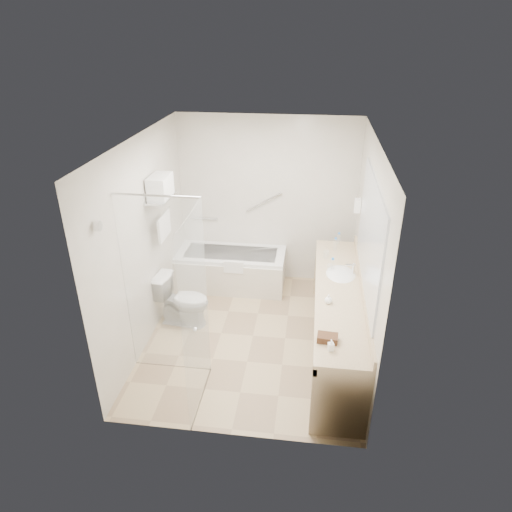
# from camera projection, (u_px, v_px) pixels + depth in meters

# --- Properties ---
(floor) EXTENTS (3.20, 3.20, 0.00)m
(floor) POSITION_uv_depth(u_px,v_px,m) (253.00, 336.00, 5.86)
(floor) COLOR tan
(floor) RESTS_ON ground
(ceiling) EXTENTS (2.60, 3.20, 0.10)m
(ceiling) POSITION_uv_depth(u_px,v_px,m) (252.00, 140.00, 4.73)
(ceiling) COLOR white
(ceiling) RESTS_ON wall_back
(wall_back) EXTENTS (2.60, 0.10, 2.50)m
(wall_back) POSITION_uv_depth(u_px,v_px,m) (267.00, 201.00, 6.71)
(wall_back) COLOR beige
(wall_back) RESTS_ON ground
(wall_front) EXTENTS (2.60, 0.10, 2.50)m
(wall_front) POSITION_uv_depth(u_px,v_px,m) (227.00, 330.00, 3.88)
(wall_front) COLOR beige
(wall_front) RESTS_ON ground
(wall_left) EXTENTS (0.10, 3.20, 2.50)m
(wall_left) POSITION_uv_depth(u_px,v_px,m) (145.00, 242.00, 5.45)
(wall_left) COLOR beige
(wall_left) RESTS_ON ground
(wall_right) EXTENTS (0.10, 3.20, 2.50)m
(wall_right) POSITION_uv_depth(u_px,v_px,m) (367.00, 255.00, 5.15)
(wall_right) COLOR beige
(wall_right) RESTS_ON ground
(bathtub) EXTENTS (1.60, 0.73, 0.59)m
(bathtub) POSITION_uv_depth(u_px,v_px,m) (231.00, 269.00, 6.89)
(bathtub) COLOR silver
(bathtub) RESTS_ON floor
(grab_bar_short) EXTENTS (0.40, 0.03, 0.03)m
(grab_bar_short) POSITION_uv_depth(u_px,v_px,m) (205.00, 218.00, 6.92)
(grab_bar_short) COLOR silver
(grab_bar_short) RESTS_ON wall_back
(grab_bar_long) EXTENTS (0.53, 0.03, 0.33)m
(grab_bar_long) POSITION_uv_depth(u_px,v_px,m) (264.00, 202.00, 6.68)
(grab_bar_long) COLOR silver
(grab_bar_long) RESTS_ON wall_back
(shower_enclosure) EXTENTS (0.96, 0.91, 2.11)m
(shower_enclosure) POSITION_uv_depth(u_px,v_px,m) (179.00, 301.00, 4.64)
(shower_enclosure) COLOR silver
(shower_enclosure) RESTS_ON floor
(towel_shelf) EXTENTS (0.24, 0.55, 0.81)m
(towel_shelf) POSITION_uv_depth(u_px,v_px,m) (161.00, 193.00, 5.51)
(towel_shelf) COLOR silver
(towel_shelf) RESTS_ON wall_left
(vanity_counter) EXTENTS (0.55, 2.70, 0.95)m
(vanity_counter) POSITION_uv_depth(u_px,v_px,m) (338.00, 306.00, 5.32)
(vanity_counter) COLOR tan
(vanity_counter) RESTS_ON floor
(sink) EXTENTS (0.40, 0.52, 0.14)m
(sink) POSITION_uv_depth(u_px,v_px,m) (341.00, 276.00, 5.59)
(sink) COLOR silver
(sink) RESTS_ON vanity_counter
(faucet) EXTENTS (0.03, 0.03, 0.14)m
(faucet) POSITION_uv_depth(u_px,v_px,m) (353.00, 269.00, 5.53)
(faucet) COLOR silver
(faucet) RESTS_ON vanity_counter
(mirror) EXTENTS (0.02, 2.00, 1.20)m
(mirror) POSITION_uv_depth(u_px,v_px,m) (370.00, 236.00, 4.88)
(mirror) COLOR #B4BAC1
(mirror) RESTS_ON wall_right
(hairdryer_unit) EXTENTS (0.08, 0.10, 0.18)m
(hairdryer_unit) POSITION_uv_depth(u_px,v_px,m) (358.00, 206.00, 5.99)
(hairdryer_unit) COLOR white
(hairdryer_unit) RESTS_ON wall_right
(toilet) EXTENTS (0.73, 0.46, 0.68)m
(toilet) POSITION_uv_depth(u_px,v_px,m) (183.00, 300.00, 5.98)
(toilet) COLOR silver
(toilet) RESTS_ON floor
(amenity_basket) EXTENTS (0.21, 0.15, 0.07)m
(amenity_basket) POSITION_uv_depth(u_px,v_px,m) (327.00, 338.00, 4.38)
(amenity_basket) COLOR #492F1A
(amenity_basket) RESTS_ON vanity_counter
(soap_bottle_a) EXTENTS (0.08, 0.12, 0.05)m
(soap_bottle_a) POSITION_uv_depth(u_px,v_px,m) (331.00, 348.00, 4.26)
(soap_bottle_a) COLOR white
(soap_bottle_a) RESTS_ON vanity_counter
(soap_bottle_b) EXTENTS (0.10, 0.12, 0.08)m
(soap_bottle_b) POSITION_uv_depth(u_px,v_px,m) (328.00, 300.00, 4.97)
(soap_bottle_b) COLOR white
(soap_bottle_b) RESTS_ON vanity_counter
(water_bottle_left) EXTENTS (0.06, 0.06, 0.19)m
(water_bottle_left) POSITION_uv_depth(u_px,v_px,m) (332.00, 266.00, 5.58)
(water_bottle_left) COLOR silver
(water_bottle_left) RESTS_ON vanity_counter
(water_bottle_mid) EXTENTS (0.05, 0.05, 0.18)m
(water_bottle_mid) POSITION_uv_depth(u_px,v_px,m) (339.00, 239.00, 6.29)
(water_bottle_mid) COLOR silver
(water_bottle_mid) RESTS_ON vanity_counter
(water_bottle_right) EXTENTS (0.06, 0.06, 0.18)m
(water_bottle_right) POSITION_uv_depth(u_px,v_px,m) (335.00, 244.00, 6.14)
(water_bottle_right) COLOR silver
(water_bottle_right) RESTS_ON vanity_counter
(drinking_glass_near) EXTENTS (0.08, 0.08, 0.09)m
(drinking_glass_near) POSITION_uv_depth(u_px,v_px,m) (330.00, 268.00, 5.63)
(drinking_glass_near) COLOR silver
(drinking_glass_near) RESTS_ON vanity_counter
(drinking_glass_far) EXTENTS (0.10, 0.10, 0.10)m
(drinking_glass_far) POSITION_uv_depth(u_px,v_px,m) (326.00, 254.00, 5.95)
(drinking_glass_far) COLOR silver
(drinking_glass_far) RESTS_ON vanity_counter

